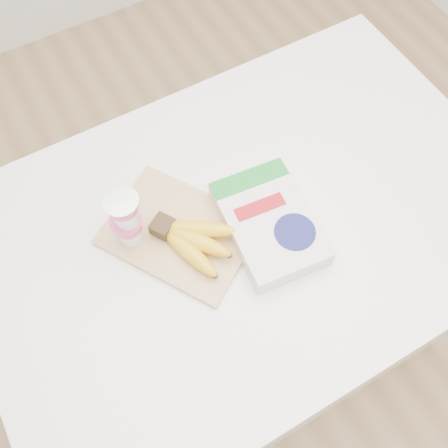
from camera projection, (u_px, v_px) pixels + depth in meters
name	position (u px, v px, depth m)	size (l,w,h in m)	color
room	(261.00, 115.00, 0.84)	(4.00, 4.00, 4.00)	tan
table	(243.00, 290.00, 1.61)	(1.30, 0.87, 0.98)	silver
cutting_board	(179.00, 233.00, 1.15)	(0.24, 0.32, 0.02)	#DDAC79
bananas	(193.00, 239.00, 1.11)	(0.18, 0.20, 0.06)	#382816
yogurt_stack	(126.00, 219.00, 1.05)	(0.08, 0.08, 0.17)	white
cereal_box	(269.00, 224.00, 1.14)	(0.21, 0.29, 0.06)	white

